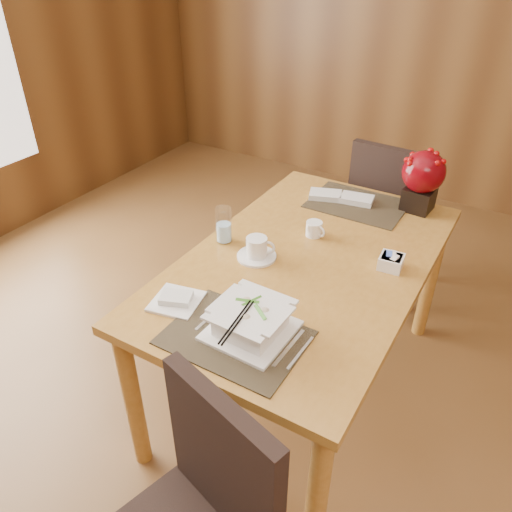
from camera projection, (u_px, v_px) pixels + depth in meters
The scene contains 14 objects.
ground at pixel (233, 483), 2.02m from camera, with size 6.00×6.00×0.00m, color brown.
back_wall at pixel (467, 11), 3.40m from camera, with size 5.00×0.02×2.80m, color brown.
dining_table at pixel (307, 278), 2.09m from camera, with size 0.90×1.50×0.75m.
placemat_near at pixel (235, 337), 1.64m from camera, with size 0.45×0.33×0.01m, color black.
placemat_far at pixel (357, 204), 2.43m from camera, with size 0.45×0.33×0.01m, color black.
soup_setting at pixel (251, 321), 1.63m from camera, with size 0.27×0.27×0.11m.
coffee_cup at pixel (257, 249), 2.02m from camera, with size 0.16×0.16×0.09m.
water_glass at pixel (224, 225), 2.10m from camera, with size 0.07×0.07×0.16m, color white.
creamer_jug at pixel (314, 229), 2.17m from camera, with size 0.09×0.09×0.07m, color white, non-canonical shape.
sugar_caddy at pixel (391, 262), 1.96m from camera, with size 0.09×0.09×0.05m, color white.
berry_decor at pixel (423, 177), 2.30m from camera, with size 0.20×0.20×0.29m.
napkins_far at pixel (343, 197), 2.45m from camera, with size 0.31×0.11×0.03m, color silver, non-canonical shape.
bread_plate at pixel (177, 301), 1.79m from camera, with size 0.17×0.17×0.01m, color white.
far_chair at pixel (391, 213), 2.79m from camera, with size 0.48×0.48×0.96m.
Camera 1 is at (0.68, -0.96, 1.88)m, focal length 35.00 mm.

